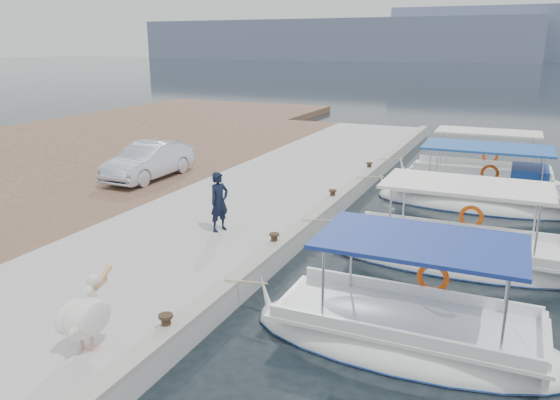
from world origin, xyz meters
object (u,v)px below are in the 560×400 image
object	(u,v)px
pelican	(85,315)
parked_car	(149,161)
fishing_caique_c	(453,258)
fisherman	(219,202)
fishing_caique_e	(479,180)
fishing_caique_d	(480,201)
fishing_caique_b	(405,338)

from	to	relation	value
pelican	parked_car	bearing A→B (deg)	121.86
fishing_caique_c	pelican	size ratio (longest dim) A/B	4.33
fishing_caique_c	fisherman	xyz separation A→B (m)	(-6.41, -1.50, 1.25)
fishing_caique_e	pelican	world-z (taller)	fishing_caique_e
fishing_caique_c	fisherman	size ratio (longest dim) A/B	4.06
fishing_caique_d	parked_car	size ratio (longest dim) A/B	1.68
fishing_caique_b	pelican	xyz separation A→B (m)	(-5.02, -3.28, 1.03)
fishing_caique_c	fishing_caique_e	bearing A→B (deg)	90.28
fishing_caique_b	parked_car	size ratio (longest dim) A/B	1.45
fishing_caique_c	parked_car	size ratio (longest dim) A/B	1.61
fishing_caique_c	parked_car	xyz separation A→B (m)	(-12.22, 2.96, 1.10)
fishing_caique_b	fishing_caique_d	xyz separation A→B (m)	(0.61, 10.74, 0.06)
fishing_caique_b	fishing_caique_c	xyz separation A→B (m)	(0.35, 4.77, -0.00)
fishing_caique_e	fisherman	world-z (taller)	fisherman
parked_car	fisherman	bearing A→B (deg)	-36.89
fishing_caique_b	fisherman	world-z (taller)	fisherman
fishing_caique_d	parked_car	xyz separation A→B (m)	(-12.47, -3.01, 1.03)
fishing_caique_e	fisherman	xyz separation A→B (m)	(-6.36, -11.23, 1.25)
pelican	parked_car	distance (m)	12.96
fishing_caique_e	pelican	bearing A→B (deg)	-106.68
fisherman	fishing_caique_c	bearing A→B (deg)	-56.70
fishing_caique_d	pelican	xyz separation A→B (m)	(-5.63, -14.02, 0.96)
fishing_caique_d	fishing_caique_e	xyz separation A→B (m)	(-0.30, 3.75, -0.06)
fishing_caique_c	pelican	distance (m)	9.73
fishing_caique_c	fishing_caique_d	distance (m)	5.98
fishing_caique_c	fisherman	bearing A→B (deg)	-166.86
fisherman	parked_car	world-z (taller)	fisherman
fishing_caique_d	fishing_caique_e	world-z (taller)	same
pelican	fisherman	bearing A→B (deg)	99.01
fishing_caique_e	fisherman	bearing A→B (deg)	-119.54
fishing_caique_c	parked_car	distance (m)	12.62
fisherman	fishing_caique_d	bearing A→B (deg)	-21.56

